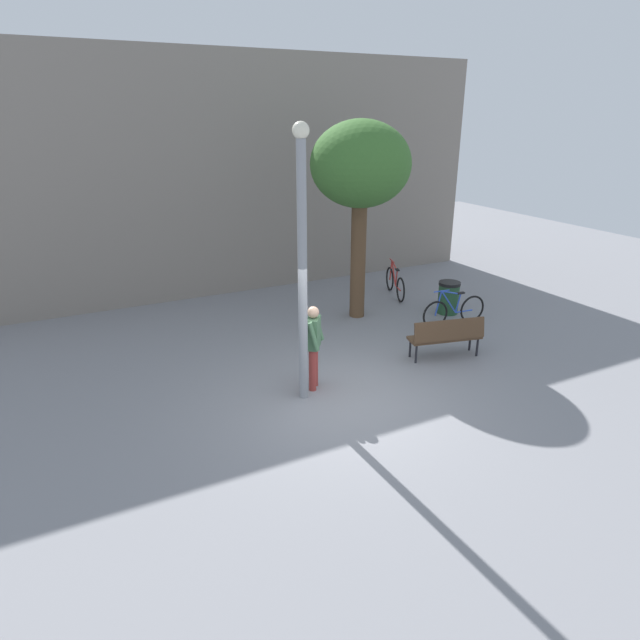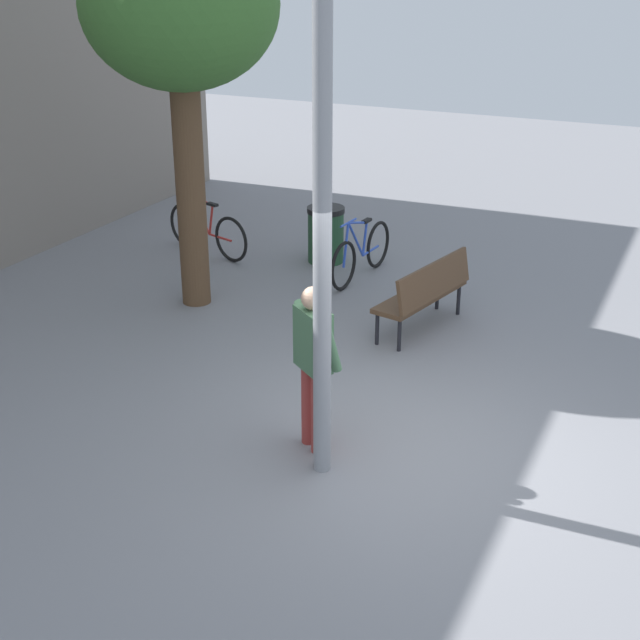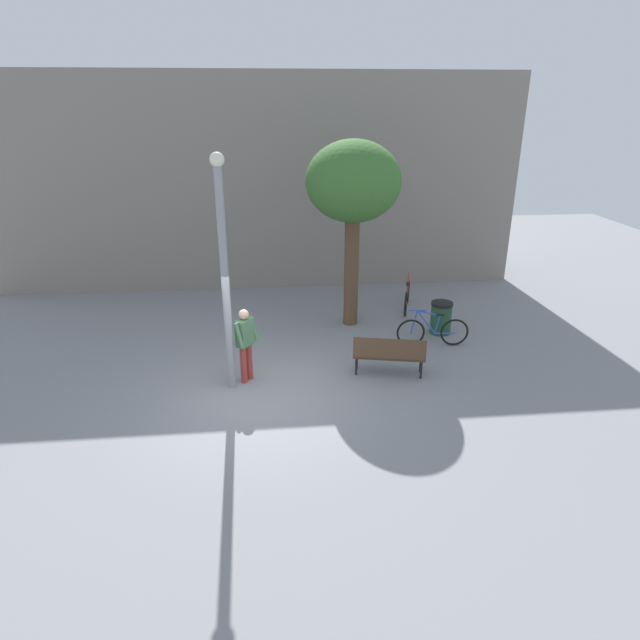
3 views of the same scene
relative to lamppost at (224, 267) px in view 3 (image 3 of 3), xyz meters
The scene contains 9 objects.
ground_plane 2.79m from the lamppost, 40.19° to the right, with size 36.00×36.00×0.00m, color gray.
building_facade 7.72m from the lamppost, 85.53° to the left, with size 16.72×2.00×6.60m, color gray.
lamppost is the anchor object (origin of this frame).
person_by_lamppost 1.76m from the lamppost, 36.33° to the left, with size 0.54×0.61×1.67m.
park_bench 4.08m from the lamppost, ahead, with size 1.66×0.81×0.92m.
plaza_tree 4.66m from the lamppost, 46.96° to the left, with size 2.42×2.42×4.89m.
bicycle_blue 5.65m from the lamppost, 18.42° to the left, with size 1.81×0.20×0.97m.
bicycle_red 6.89m from the lamppost, 40.81° to the left, with size 0.60×1.74×0.97m.
trash_bin 6.29m from the lamppost, 24.16° to the left, with size 0.57×0.57×0.86m.
Camera 3 is at (0.25, -10.09, 5.76)m, focal length 30.71 mm.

